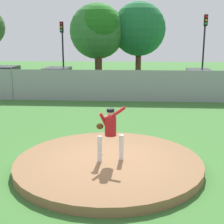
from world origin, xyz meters
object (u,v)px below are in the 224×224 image
parked_car_slate (6,78)px  traffic_light_near (62,41)px  pitcher_youth (110,129)px  baseball (102,153)px  traffic_light_far (204,38)px  parked_car_navy (58,79)px  parked_car_white (198,81)px

parked_car_slate → traffic_light_near: traffic_light_near is taller
pitcher_youth → baseball: bearing=123.3°
parked_car_slate → traffic_light_far: 16.13m
baseball → traffic_light_far: traffic_light_far is taller
baseball → parked_car_navy: 14.50m
traffic_light_near → parked_car_white: bearing=-23.4°
traffic_light_near → traffic_light_far: traffic_light_far is taller
pitcher_youth → baseball: 1.04m
parked_car_white → traffic_light_far: (1.16, 4.29, 3.02)m
parked_car_navy → parked_car_slate: 4.02m
traffic_light_near → parked_car_navy: bearing=-82.6°
parked_car_navy → traffic_light_near: traffic_light_near is taller
parked_car_white → baseball: bearing=-112.0°
traffic_light_near → traffic_light_far: bearing=-1.8°
parked_car_slate → traffic_light_far: size_ratio=0.72×
parked_car_navy → parked_car_slate: bearing=176.2°
baseball → parked_car_white: 14.77m
traffic_light_near → traffic_light_far: (11.94, -0.39, 0.30)m
parked_car_white → pitcher_youth: bearing=-110.4°
traffic_light_near → pitcher_youth: bearing=-73.6°
parked_car_navy → parked_car_slate: (-4.01, 0.27, 0.02)m
parked_car_white → parked_car_navy: parked_car_navy is taller
parked_car_white → traffic_light_far: 5.37m
traffic_light_far → pitcher_youth: bearing=-109.2°
pitcher_youth → parked_car_slate: size_ratio=0.39×
parked_car_navy → traffic_light_far: (11.34, 4.24, 3.00)m
parked_car_white → traffic_light_near: traffic_light_near is taller
pitcher_youth → traffic_light_near: (-5.53, 18.79, 2.32)m
parked_car_white → parked_car_slate: 14.19m
parked_car_white → parked_car_navy: 10.18m
baseball → traffic_light_far: size_ratio=0.01×
parked_car_navy → traffic_light_far: bearing=20.5°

